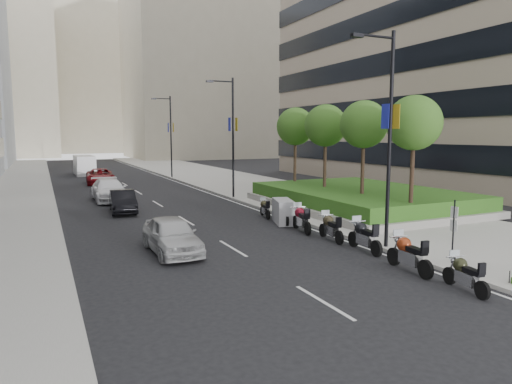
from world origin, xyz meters
TOP-DOWN VIEW (x-y plane):
  - ground at (0.00, 0.00)m, footprint 160.00×160.00m
  - sidewalk_right at (9.00, 30.00)m, footprint 10.00×100.00m
  - sidewalk_left at (-12.00, 30.00)m, footprint 8.00×100.00m
  - lane_edge at (3.70, 30.00)m, footprint 0.12×100.00m
  - lane_centre at (-1.50, 30.00)m, footprint 0.12×100.00m
  - building_cream_right at (22.00, 80.00)m, footprint 28.00×24.00m
  - building_cream_centre at (2.00, 120.00)m, footprint 30.00×24.00m
  - planter at (10.00, 10.00)m, footprint 10.00×14.00m
  - hedge at (10.00, 10.00)m, footprint 9.40×13.40m
  - tree_0 at (8.50, 4.00)m, footprint 2.80×2.80m
  - tree_1 at (8.50, 8.00)m, footprint 2.80×2.80m
  - tree_2 at (8.50, 12.00)m, footprint 2.80×2.80m
  - tree_3 at (8.50, 16.00)m, footprint 2.80×2.80m
  - lamp_post_0 at (4.14, 1.00)m, footprint 2.34×0.45m
  - lamp_post_1 at (4.14, 18.00)m, footprint 2.34×0.45m
  - lamp_post_2 at (4.14, 36.00)m, footprint 2.34×0.45m
  - parking_sign at (4.80, -2.00)m, footprint 0.06×0.32m
  - motorcycle_0 at (3.00, -4.08)m, footprint 0.68×2.02m
  - motorcycle_1 at (2.90, -1.77)m, footprint 0.81×2.42m
  - motorcycle_2 at (3.29, 1.21)m, footprint 0.80×2.41m
  - motorcycle_3 at (3.16, 3.45)m, footprint 0.76×2.27m
  - motorcycle_4 at (2.93, 5.69)m, footprint 0.81×2.38m
  - motorcycle_5 at (3.10, 7.90)m, footprint 1.48×2.34m
  - motorcycle_6 at (3.02, 10.02)m, footprint 0.67×1.94m
  - car_a at (-4.06, 4.37)m, footprint 1.81×4.44m
  - car_b at (-4.28, 15.35)m, footprint 1.79×4.31m
  - car_c at (-4.38, 20.89)m, footprint 2.28×5.52m
  - car_d at (-3.62, 33.12)m, footprint 2.86×5.61m
  - delivery_van at (-4.12, 44.49)m, footprint 2.20×5.52m

SIDE VIEW (x-z plane):
  - ground at x=0.00m, z-range 0.00..0.00m
  - lane_edge at x=3.70m, z-range 0.00..0.01m
  - lane_centre at x=-1.50m, z-range 0.00..0.01m
  - sidewalk_right at x=9.00m, z-range 0.00..0.15m
  - sidewalk_left at x=-12.00m, z-range 0.00..0.15m
  - planter at x=10.00m, z-range 0.15..0.55m
  - motorcycle_6 at x=3.02m, z-range 0.03..1.01m
  - motorcycle_0 at x=3.00m, z-range 0.03..1.05m
  - motorcycle_3 at x=3.16m, z-range 0.04..1.17m
  - motorcycle_4 at x=2.93m, z-range 0.04..1.23m
  - motorcycle_2 at x=3.29m, z-range 0.04..1.24m
  - motorcycle_1 at x=2.90m, z-range 0.04..1.25m
  - motorcycle_5 at x=3.10m, z-range 0.00..1.32m
  - car_b at x=-4.28m, z-range 0.00..1.39m
  - car_a at x=-4.06m, z-range 0.00..1.51m
  - car_d at x=-3.62m, z-range 0.00..1.52m
  - car_c at x=-4.38m, z-range 0.00..1.60m
  - hedge at x=10.00m, z-range 0.55..1.35m
  - delivery_van at x=-4.12m, z-range -0.08..2.23m
  - parking_sign at x=4.80m, z-range 0.21..2.71m
  - lamp_post_0 at x=4.14m, z-range 0.57..9.57m
  - lamp_post_1 at x=4.14m, z-range 0.57..9.57m
  - lamp_post_2 at x=4.14m, z-range 0.57..9.57m
  - tree_0 at x=8.50m, z-range 2.27..8.57m
  - tree_1 at x=8.50m, z-range 2.27..8.57m
  - tree_2 at x=8.50m, z-range 2.27..8.57m
  - tree_3 at x=8.50m, z-range 2.27..8.57m
  - building_cream_right at x=22.00m, z-range 0.00..36.00m
  - building_cream_centre at x=2.00m, z-range 0.00..38.00m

